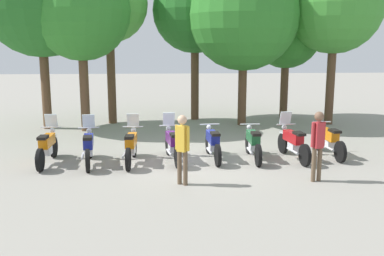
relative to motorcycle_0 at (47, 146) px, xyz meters
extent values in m
plane|color=gray|center=(4.23, 0.02, -0.52)|extent=(80.00, 80.00, 0.00)
cylinder|color=black|center=(0.00, 0.73, -0.20)|extent=(0.10, 0.64, 0.64)
cylinder|color=black|center=(0.01, -0.82, -0.20)|extent=(0.10, 0.64, 0.64)
cube|color=silver|center=(0.00, 0.73, 0.14)|extent=(0.12, 0.36, 0.04)
cube|color=orange|center=(0.00, 0.01, 0.15)|extent=(0.26, 0.95, 0.30)
cube|color=silver|center=(0.00, -0.04, -0.12)|extent=(0.22, 0.40, 0.24)
cube|color=black|center=(0.00, -0.39, 0.34)|extent=(0.24, 0.44, 0.08)
cylinder|color=silver|center=(0.00, 0.64, 0.12)|extent=(0.05, 0.23, 0.64)
cylinder|color=silver|center=(0.00, 0.55, 0.45)|extent=(0.62, 0.04, 0.04)
sphere|color=silver|center=(0.00, 0.68, 0.33)|extent=(0.16, 0.16, 0.16)
cylinder|color=silver|center=(-0.16, -0.34, -0.18)|extent=(0.07, 0.70, 0.07)
cube|color=silver|center=(0.00, 0.61, 0.65)|extent=(0.36, 0.13, 0.39)
cylinder|color=black|center=(1.12, 0.59, -0.20)|extent=(0.18, 0.65, 0.64)
cylinder|color=black|center=(1.31, -0.95, -0.20)|extent=(0.18, 0.65, 0.64)
cube|color=silver|center=(1.12, 0.59, 0.14)|extent=(0.16, 0.37, 0.04)
cube|color=navy|center=(1.21, -0.13, 0.15)|extent=(0.37, 0.97, 0.30)
cube|color=silver|center=(1.21, -0.18, -0.12)|extent=(0.27, 0.42, 0.24)
cube|color=black|center=(1.25, -0.52, 0.34)|extent=(0.29, 0.47, 0.08)
cylinder|color=silver|center=(1.13, 0.50, 0.12)|extent=(0.08, 0.23, 0.64)
cylinder|color=silver|center=(1.14, 0.41, 0.45)|extent=(0.62, 0.11, 0.04)
sphere|color=silver|center=(1.12, 0.54, 0.33)|extent=(0.18, 0.18, 0.16)
cylinder|color=silver|center=(1.09, -0.49, -0.18)|extent=(0.16, 0.70, 0.07)
cube|color=silver|center=(1.13, 0.47, 0.65)|extent=(0.37, 0.18, 0.39)
cylinder|color=black|center=(2.45, 0.65, -0.20)|extent=(0.13, 0.64, 0.64)
cylinder|color=black|center=(2.39, -0.90, -0.20)|extent=(0.13, 0.64, 0.64)
cube|color=silver|center=(2.45, 0.65, 0.14)|extent=(0.13, 0.36, 0.04)
cube|color=orange|center=(2.42, -0.07, 0.15)|extent=(0.30, 0.96, 0.30)
cube|color=silver|center=(2.42, -0.12, -0.12)|extent=(0.24, 0.41, 0.24)
cube|color=black|center=(2.41, -0.47, 0.34)|extent=(0.26, 0.45, 0.08)
cylinder|color=silver|center=(2.45, 0.56, 0.12)|extent=(0.06, 0.23, 0.64)
cylinder|color=silver|center=(2.44, 0.47, 0.45)|extent=(0.62, 0.06, 0.04)
sphere|color=silver|center=(2.45, 0.60, 0.33)|extent=(0.17, 0.17, 0.16)
cylinder|color=silver|center=(2.25, -0.42, -0.18)|extent=(0.10, 0.70, 0.07)
cube|color=silver|center=(2.45, 0.53, 0.65)|extent=(0.37, 0.15, 0.39)
cylinder|color=black|center=(3.51, 0.81, -0.20)|extent=(0.20, 0.65, 0.64)
cylinder|color=black|center=(3.75, -0.72, -0.20)|extent=(0.20, 0.65, 0.64)
cube|color=silver|center=(3.51, 0.81, 0.14)|extent=(0.17, 0.37, 0.04)
cube|color=#59196B|center=(3.62, 0.10, 0.15)|extent=(0.40, 0.98, 0.30)
cube|color=silver|center=(3.63, 0.05, -0.12)|extent=(0.28, 0.43, 0.24)
cube|color=black|center=(3.68, -0.30, 0.34)|extent=(0.30, 0.47, 0.08)
cylinder|color=silver|center=(3.52, 0.72, 0.12)|extent=(0.08, 0.23, 0.64)
cylinder|color=silver|center=(3.54, 0.64, 0.45)|extent=(0.62, 0.13, 0.04)
sphere|color=silver|center=(3.52, 0.76, 0.33)|extent=(0.18, 0.18, 0.16)
cylinder|color=silver|center=(3.52, -0.27, -0.18)|extent=(0.18, 0.70, 0.07)
cube|color=silver|center=(3.53, 0.69, 0.65)|extent=(0.38, 0.19, 0.39)
cylinder|color=black|center=(4.79, 0.92, -0.20)|extent=(0.14, 0.65, 0.64)
cylinder|color=black|center=(4.89, -0.63, -0.20)|extent=(0.14, 0.65, 0.64)
cube|color=silver|center=(4.79, 0.92, 0.14)|extent=(0.14, 0.37, 0.04)
cube|color=navy|center=(4.84, 0.20, 0.15)|extent=(0.32, 0.97, 0.30)
cube|color=silver|center=(4.84, 0.15, -0.12)|extent=(0.25, 0.41, 0.24)
cube|color=black|center=(4.86, -0.20, 0.34)|extent=(0.27, 0.46, 0.08)
cylinder|color=silver|center=(4.79, 0.83, 0.12)|extent=(0.07, 0.23, 0.64)
cylinder|color=silver|center=(4.80, 0.74, 0.45)|extent=(0.62, 0.08, 0.04)
sphere|color=silver|center=(4.79, 0.87, 0.33)|extent=(0.17, 0.17, 0.16)
cylinder|color=silver|center=(4.70, -0.16, -0.18)|extent=(0.12, 0.70, 0.07)
cylinder|color=black|center=(6.06, 0.85, -0.20)|extent=(0.11, 0.64, 0.64)
cylinder|color=black|center=(6.04, -0.70, -0.20)|extent=(0.11, 0.64, 0.64)
cube|color=silver|center=(6.06, 0.85, 0.14)|extent=(0.13, 0.36, 0.04)
cube|color=#1E6033|center=(6.05, 0.12, 0.15)|extent=(0.27, 0.95, 0.30)
cube|color=silver|center=(6.05, 0.07, -0.12)|extent=(0.23, 0.40, 0.24)
cube|color=black|center=(6.04, -0.28, 0.34)|extent=(0.25, 0.44, 0.08)
cylinder|color=silver|center=(6.06, 0.76, 0.12)|extent=(0.05, 0.23, 0.64)
cylinder|color=silver|center=(6.06, 0.67, 0.45)|extent=(0.62, 0.04, 0.04)
sphere|color=silver|center=(6.06, 0.80, 0.33)|extent=(0.16, 0.16, 0.16)
cylinder|color=silver|center=(5.88, -0.23, -0.18)|extent=(0.08, 0.70, 0.07)
cylinder|color=black|center=(7.15, 0.77, -0.20)|extent=(0.18, 0.65, 0.64)
cylinder|color=black|center=(7.36, -0.77, -0.20)|extent=(0.18, 0.65, 0.64)
cube|color=silver|center=(7.15, 0.77, 0.14)|extent=(0.17, 0.37, 0.04)
cube|color=red|center=(7.25, 0.05, 0.15)|extent=(0.38, 0.98, 0.30)
cube|color=silver|center=(7.26, 0.00, -0.12)|extent=(0.27, 0.43, 0.24)
cube|color=black|center=(7.30, -0.35, 0.34)|extent=(0.30, 0.47, 0.08)
cylinder|color=silver|center=(7.17, 0.68, 0.12)|extent=(0.08, 0.23, 0.64)
cylinder|color=silver|center=(7.18, 0.59, 0.45)|extent=(0.62, 0.12, 0.04)
sphere|color=silver|center=(7.16, 0.72, 0.33)|extent=(0.18, 0.18, 0.16)
cylinder|color=silver|center=(7.14, -0.32, -0.18)|extent=(0.16, 0.70, 0.07)
cube|color=silver|center=(7.17, 0.65, 0.65)|extent=(0.37, 0.18, 0.39)
cylinder|color=black|center=(8.41, 1.09, -0.20)|extent=(0.14, 0.65, 0.64)
cylinder|color=black|center=(8.52, -0.46, -0.20)|extent=(0.14, 0.65, 0.64)
cube|color=silver|center=(8.41, 1.09, 0.14)|extent=(0.14, 0.37, 0.04)
cube|color=orange|center=(8.46, 0.37, 0.15)|extent=(0.32, 0.97, 0.30)
cube|color=silver|center=(8.47, 0.32, -0.12)|extent=(0.25, 0.41, 0.24)
cube|color=black|center=(8.49, -0.03, 0.34)|extent=(0.27, 0.46, 0.08)
cylinder|color=silver|center=(8.42, 1.00, 0.12)|extent=(0.07, 0.23, 0.64)
cylinder|color=silver|center=(8.43, 0.91, 0.45)|extent=(0.62, 0.08, 0.04)
sphere|color=silver|center=(8.42, 1.04, 0.33)|extent=(0.17, 0.17, 0.16)
cylinder|color=silver|center=(8.33, 0.01, -0.18)|extent=(0.12, 0.70, 0.07)
cylinder|color=brown|center=(7.29, -2.12, -0.08)|extent=(0.14, 0.14, 0.87)
cylinder|color=brown|center=(7.12, -2.17, -0.08)|extent=(0.14, 0.14, 0.87)
cube|color=#B22D33|center=(7.21, -2.14, 0.68)|extent=(0.27, 0.25, 0.65)
cylinder|color=#B22D33|center=(7.36, -2.10, 0.69)|extent=(0.10, 0.10, 0.62)
cylinder|color=#B22D33|center=(7.05, -2.19, 0.69)|extent=(0.10, 0.10, 0.62)
sphere|color=brown|center=(7.21, -2.14, 1.15)|extent=(0.29, 0.29, 0.23)
cylinder|color=brown|center=(3.89, -2.25, -0.09)|extent=(0.15, 0.15, 0.85)
cylinder|color=brown|center=(3.75, -2.15, -0.09)|extent=(0.15, 0.15, 0.85)
cube|color=gold|center=(3.82, -2.20, 0.65)|extent=(0.29, 0.29, 0.64)
cylinder|color=gold|center=(3.95, -2.29, 0.66)|extent=(0.11, 0.11, 0.60)
cylinder|color=gold|center=(3.69, -2.11, 0.66)|extent=(0.11, 0.11, 0.60)
sphere|color=#DBAD89|center=(3.82, -2.20, 1.11)|extent=(0.32, 0.32, 0.23)
cylinder|color=brown|center=(-1.40, 5.54, 1.28)|extent=(0.36, 0.36, 3.59)
cylinder|color=brown|center=(0.25, 4.96, 1.15)|extent=(0.36, 0.36, 3.34)
sphere|color=#2D7A28|center=(0.25, 4.96, 4.16)|extent=(3.82, 3.82, 3.82)
cylinder|color=brown|center=(1.13, 6.64, 1.46)|extent=(0.36, 0.36, 3.96)
sphere|color=#4C9E3D|center=(1.13, 6.64, 4.59)|extent=(3.28, 3.28, 3.28)
cylinder|color=brown|center=(4.82, 7.37, 1.27)|extent=(0.36, 0.36, 3.58)
sphere|color=#236623|center=(4.82, 7.37, 4.38)|extent=(3.76, 3.76, 3.76)
cylinder|color=brown|center=(6.74, 5.82, 0.98)|extent=(0.36, 0.36, 3.00)
sphere|color=#2D7A28|center=(6.74, 5.82, 4.09)|extent=(4.59, 4.59, 4.59)
cylinder|color=brown|center=(9.02, 7.50, 0.89)|extent=(0.36, 0.36, 2.80)
sphere|color=#2D7A28|center=(9.02, 7.50, 3.42)|extent=(3.23, 3.23, 3.23)
cylinder|color=brown|center=(10.55, 5.78, 1.29)|extent=(0.36, 0.36, 3.61)
sphere|color=#3D8E33|center=(10.55, 5.78, 4.50)|extent=(4.00, 4.00, 4.00)
camera|label=1|loc=(3.37, -12.50, 2.88)|focal=40.73mm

